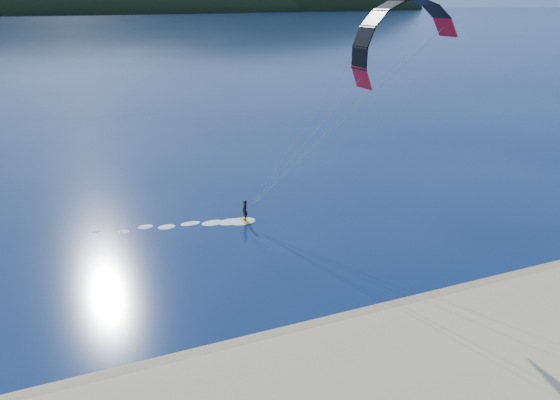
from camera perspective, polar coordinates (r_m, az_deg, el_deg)
name	(u,v)px	position (r m, az deg, el deg)	size (l,w,h in m)	color
wet_sand	(227,359)	(24.52, -5.85, -16.86)	(220.00, 2.50, 0.10)	#8E7452
headland	(57,12)	(759.65, -23.16, 18.34)	(1200.00, 310.00, 140.00)	black
kitesurfer_near	(395,63)	(35.94, 12.46, 14.34)	(24.55, 6.82, 15.92)	gold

